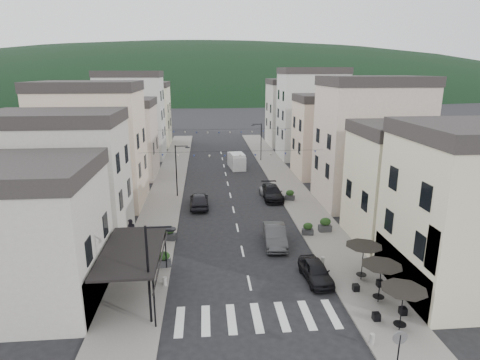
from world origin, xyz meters
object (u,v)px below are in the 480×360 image
at_px(parked_car_b, 275,236).
at_px(parked_car_c, 272,193).
at_px(pedestrian_b, 131,229).
at_px(parked_car_d, 272,192).
at_px(parked_car_e, 199,200).
at_px(pedestrian_a, 129,251).
at_px(parked_car_a, 316,271).
at_px(delivery_van, 237,161).

relative_size(parked_car_b, parked_car_c, 1.09).
bearing_deg(pedestrian_b, parked_car_d, 61.73).
bearing_deg(parked_car_e, pedestrian_b, 54.10).
xyz_separation_m(parked_car_c, pedestrian_a, (-13.29, -14.69, 0.31)).
height_order(parked_car_a, pedestrian_b, pedestrian_b).
distance_m(parked_car_a, pedestrian_a, 13.82).
distance_m(parked_car_c, pedestrian_b, 17.37).
bearing_deg(parked_car_b, parked_car_d, 85.92).
bearing_deg(parked_car_b, delivery_van, 96.38).
bearing_deg(pedestrian_a, parked_car_d, 42.15).
xyz_separation_m(parked_car_c, delivery_van, (-2.79, 14.91, 0.51)).
bearing_deg(parked_car_e, parked_car_b, 121.17).
bearing_deg(parked_car_a, delivery_van, 91.09).
bearing_deg(delivery_van, parked_car_b, -94.49).
xyz_separation_m(parked_car_e, delivery_van, (5.36, 17.31, 0.31)).
bearing_deg(delivery_van, parked_car_c, -85.96).
bearing_deg(parked_car_e, parked_car_d, -166.17).
relative_size(delivery_van, pedestrian_a, 3.07).
xyz_separation_m(parked_car_a, parked_car_c, (0.00, 18.48, -0.07)).
relative_size(delivery_van, pedestrian_b, 2.80).
distance_m(delivery_van, pedestrian_b, 27.74).
distance_m(parked_car_a, parked_car_d, 18.27).
height_order(parked_car_b, pedestrian_a, pedestrian_a).
relative_size(parked_car_c, delivery_van, 0.90).
height_order(parked_car_c, parked_car_d, parked_car_d).
height_order(parked_car_d, pedestrian_b, pedestrian_b).
bearing_deg(parked_car_b, pedestrian_a, -164.57).
height_order(parked_car_d, pedestrian_a, pedestrian_a).
relative_size(parked_car_d, parked_car_e, 1.08).
height_order(parked_car_c, parked_car_e, parked_car_e).
bearing_deg(parked_car_b, parked_car_c, 86.06).
xyz_separation_m(delivery_van, pedestrian_b, (-11.01, -25.46, -0.12)).
bearing_deg(parked_car_d, parked_car_a, -90.25).
distance_m(parked_car_d, pedestrian_a, 19.65).
distance_m(parked_car_e, pedestrian_b, 9.92).
xyz_separation_m(parked_car_d, parked_car_e, (-8.15, -2.19, 0.07)).
distance_m(parked_car_b, pedestrian_a, 11.71).
bearing_deg(parked_car_d, pedestrian_b, -143.41).
height_order(parked_car_b, delivery_van, delivery_van).
distance_m(parked_car_d, parked_car_e, 8.44).
bearing_deg(parked_car_a, parked_car_c, 86.31).
relative_size(parked_car_b, parked_car_e, 1.01).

